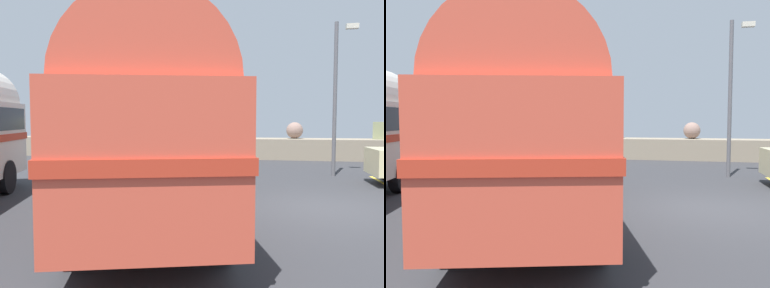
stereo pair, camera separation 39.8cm
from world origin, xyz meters
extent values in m
cube|color=#313135|center=(0.00, 0.00, 0.01)|extent=(32.00, 26.00, 0.02)
cube|color=gray|center=(0.00, 11.80, 0.55)|extent=(31.36, 1.80, 1.10)
cube|color=#9A9262|center=(-12.76, 11.64, 1.62)|extent=(1.47, 1.47, 1.03)
sphere|color=gray|center=(-8.63, 11.60, 1.68)|extent=(1.16, 1.16, 1.16)
sphere|color=gray|center=(-3.98, 12.08, 1.69)|extent=(1.18, 1.18, 1.18)
sphere|color=gray|center=(0.29, 11.94, 1.54)|extent=(0.87, 0.87, 0.87)
cube|color=gray|center=(4.71, 12.00, 1.55)|extent=(1.09, 1.14, 0.89)
cylinder|color=black|center=(-5.58, 0.57, 0.50)|extent=(0.54, 1.00, 0.96)
cylinder|color=black|center=(-3.46, 1.19, 0.50)|extent=(0.54, 1.00, 0.96)
cylinder|color=black|center=(-4.13, -4.43, 0.50)|extent=(0.54, 1.00, 0.96)
cylinder|color=black|center=(-2.01, -3.81, 0.50)|extent=(0.54, 1.00, 0.96)
cube|color=#CF4B36|center=(-3.79, -1.62, 1.57)|extent=(4.65, 8.74, 2.10)
cylinder|color=#CF4B36|center=(-3.79, -1.62, 2.62)|extent=(4.36, 8.36, 2.20)
cube|color=red|center=(-3.79, -1.62, 1.63)|extent=(4.72, 8.83, 0.20)
cube|color=black|center=(-3.79, -1.62, 2.15)|extent=(4.59, 8.42, 0.64)
cube|color=silver|center=(-4.98, 2.48, 0.70)|extent=(2.23, 0.79, 0.28)
cylinder|color=black|center=(-8.57, 0.26, 0.50)|extent=(0.54, 1.00, 0.96)
cylinder|color=#5B5B60|center=(1.22, 5.58, 2.85)|extent=(0.14, 0.14, 5.69)
cube|color=beige|center=(1.84, 5.95, 5.59)|extent=(0.44, 0.24, 0.18)
camera|label=1|loc=(-1.40, -9.71, 2.16)|focal=36.78mm
camera|label=2|loc=(-1.01, -9.63, 2.16)|focal=36.78mm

